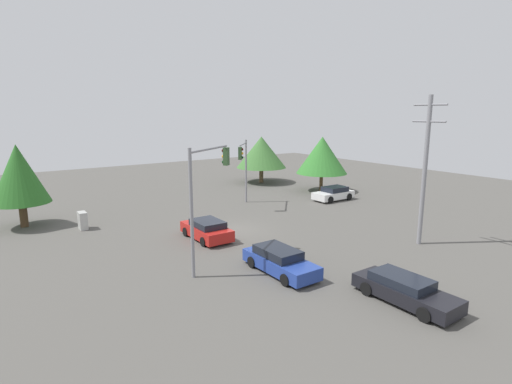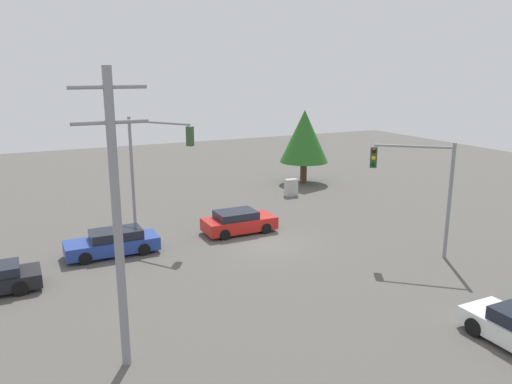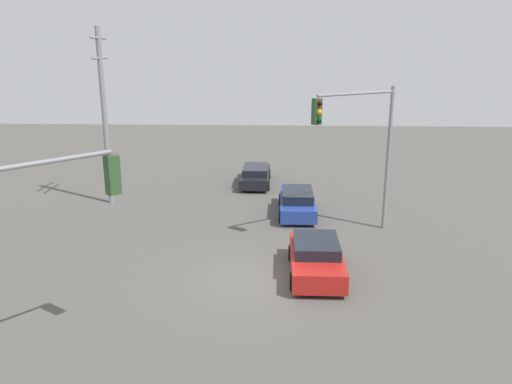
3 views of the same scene
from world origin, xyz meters
The scene contains 7 objects.
ground_plane centered at (0.00, 0.00, 0.00)m, with size 80.00×80.00×0.00m, color #54514C.
sedan_red centered at (0.63, -2.34, 0.64)m, with size 4.21×2.02×1.31m.
sedan_blue centered at (7.93, -1.87, 0.63)m, with size 4.67×1.88×1.30m.
sedan_dark centered at (13.81, 0.57, 0.59)m, with size 4.74×1.85×1.20m.
traffic_signal_main centered at (4.90, -4.53, 4.61)m, with size 2.81×3.84×6.69m.
traffic_signal_cross centered at (-5.90, 4.96, 4.05)m, with size 3.17×2.78×5.88m.
utility_pole_tall centered at (9.42, 8.44, 4.99)m, with size 2.20×0.28×9.41m.
Camera 3 is at (-16.89, -0.86, 8.16)m, focal length 35.00 mm.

